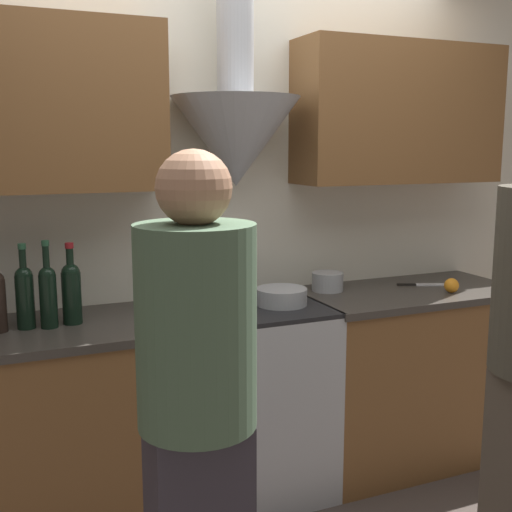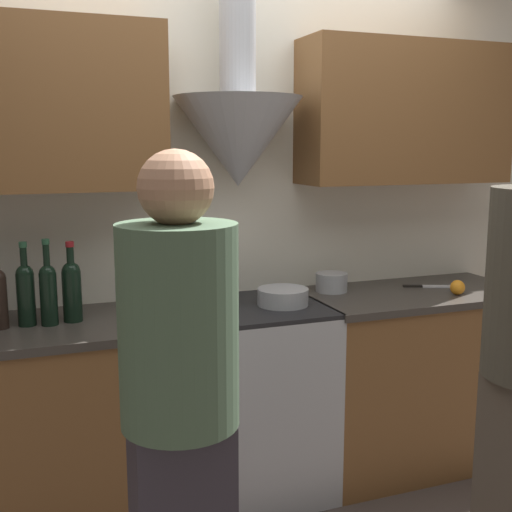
{
  "view_description": "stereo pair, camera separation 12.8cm",
  "coord_description": "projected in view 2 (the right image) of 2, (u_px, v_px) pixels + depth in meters",
  "views": [
    {
      "loc": [
        -1.1,
        -2.3,
        1.64
      ],
      "look_at": [
        0.0,
        0.25,
        1.16
      ],
      "focal_mm": 45.0,
      "sensor_mm": 36.0,
      "label": 1
    },
    {
      "loc": [
        -0.98,
        -2.35,
        1.64
      ],
      "look_at": [
        0.0,
        0.25,
        1.16
      ],
      "focal_mm": 45.0,
      "sensor_mm": 36.0,
      "label": 2
    }
  ],
  "objects": [
    {
      "name": "person_foreground_left",
      "position": [
        180.0,
        410.0,
        1.81
      ],
      "size": [
        0.33,
        0.33,
        1.63
      ],
      "color": "#38333D",
      "rests_on": "ground_plane"
    },
    {
      "name": "orange_fruit",
      "position": [
        457.0,
        287.0,
        3.17
      ],
      "size": [
        0.07,
        0.07,
        0.07
      ],
      "color": "orange",
      "rests_on": "counter_right"
    },
    {
      "name": "stove_range",
      "position": [
        248.0,
        399.0,
        3.03
      ],
      "size": [
        0.7,
        0.6,
        0.91
      ],
      "color": "#A8AAAF",
      "rests_on": "ground_plane"
    },
    {
      "name": "mixing_bowl",
      "position": [
        283.0,
        297.0,
        2.97
      ],
      "size": [
        0.24,
        0.24,
        0.08
      ],
      "color": "#A8AAAF",
      "rests_on": "stove_range"
    },
    {
      "name": "wine_bottle_7",
      "position": [
        26.0,
        291.0,
        2.61
      ],
      "size": [
        0.07,
        0.07,
        0.35
      ],
      "color": "black",
      "rests_on": "counter_left"
    },
    {
      "name": "wine_bottle_8",
      "position": [
        48.0,
        291.0,
        2.62
      ],
      "size": [
        0.07,
        0.07,
        0.36
      ],
      "color": "black",
      "rests_on": "counter_left"
    },
    {
      "name": "counter_right",
      "position": [
        411.0,
        376.0,
        3.34
      ],
      "size": [
        1.13,
        0.62,
        0.91
      ],
      "color": "brown",
      "rests_on": "ground_plane"
    },
    {
      "name": "saucepan",
      "position": [
        332.0,
        282.0,
        3.24
      ],
      "size": [
        0.16,
        0.16,
        0.09
      ],
      "color": "#A8AAAF",
      "rests_on": "counter_right"
    },
    {
      "name": "wall_back",
      "position": [
        220.0,
        181.0,
        3.08
      ],
      "size": [
        8.4,
        0.59,
        2.6
      ],
      "color": "silver",
      "rests_on": "ground_plane"
    },
    {
      "name": "counter_left",
      "position": [
        12.0,
        434.0,
        2.66
      ],
      "size": [
        1.42,
        0.62,
        0.91
      ],
      "color": "brown",
      "rests_on": "ground_plane"
    },
    {
      "name": "stock_pot",
      "position": [
        212.0,
        293.0,
        2.94
      ],
      "size": [
        0.23,
        0.23,
        0.13
      ],
      "color": "#A8AAAF",
      "rests_on": "stove_range"
    },
    {
      "name": "chefs_knife",
      "position": [
        429.0,
        286.0,
        3.35
      ],
      "size": [
        0.25,
        0.12,
        0.01
      ],
      "rotation": [
        0.0,
        0.0,
        -0.39
      ],
      "color": "silver",
      "rests_on": "counter_right"
    },
    {
      "name": "wine_bottle_9",
      "position": [
        72.0,
        288.0,
        2.67
      ],
      "size": [
        0.08,
        0.08,
        0.34
      ],
      "color": "black",
      "rests_on": "counter_left"
    }
  ]
}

